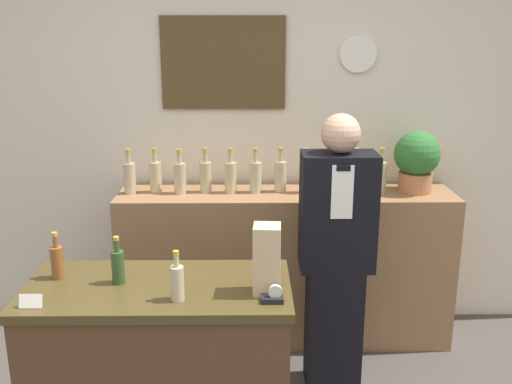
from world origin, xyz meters
TOP-DOWN VIEW (x-y plane):
  - back_wall at (-0.00, 2.00)m, footprint 5.20×0.09m
  - back_shelf at (0.23, 1.71)m, footprint 2.10×0.46m
  - display_counter at (-0.40, 0.53)m, footprint 1.15×0.55m
  - shopkeeper at (0.47, 1.16)m, footprint 0.40×0.25m
  - potted_plant at (1.03, 1.71)m, footprint 0.28×0.28m
  - paper_bag at (0.07, 0.46)m, footprint 0.12×0.12m
  - tape_dispenser at (0.09, 0.37)m, footprint 0.09×0.06m
  - price_card_left at (-0.87, 0.33)m, footprint 0.09×0.02m
  - counter_bottle_0 at (-0.85, 0.61)m, footprint 0.06×0.06m
  - counter_bottle_1 at (-0.57, 0.56)m, footprint 0.06×0.06m
  - counter_bottle_2 at (-0.30, 0.39)m, footprint 0.06×0.06m
  - shelf_bottle_0 at (-0.74, 1.69)m, footprint 0.07×0.07m
  - shelf_bottle_1 at (-0.59, 1.72)m, footprint 0.07×0.07m
  - shelf_bottle_2 at (-0.43, 1.69)m, footprint 0.07×0.07m
  - shelf_bottle_3 at (-0.28, 1.72)m, footprint 0.07×0.07m
  - shelf_bottle_4 at (-0.12, 1.71)m, footprint 0.07×0.07m
  - shelf_bottle_5 at (0.04, 1.71)m, footprint 0.07×0.07m
  - shelf_bottle_6 at (0.19, 1.73)m, footprint 0.07×0.07m
  - shelf_bottle_7 at (0.35, 1.70)m, footprint 0.07×0.07m
  - shelf_bottle_8 at (0.50, 1.69)m, footprint 0.07×0.07m
  - shelf_bottle_9 at (0.66, 1.70)m, footprint 0.07×0.07m
  - shelf_bottle_10 at (0.81, 1.71)m, footprint 0.07×0.07m

SIDE VIEW (x-z plane):
  - display_counter at x=-0.40m, z-range 0.00..0.91m
  - back_shelf at x=0.23m, z-range 0.00..0.99m
  - shopkeeper at x=0.47m, z-range 0.00..1.56m
  - tape_dispenser at x=0.09m, z-range 0.90..0.97m
  - price_card_left at x=-0.87m, z-range 0.91..0.97m
  - counter_bottle_0 at x=-0.85m, z-range 0.88..1.10m
  - counter_bottle_1 at x=-0.57m, z-range 0.88..1.10m
  - counter_bottle_2 at x=-0.30m, z-range 0.88..1.10m
  - paper_bag at x=0.07m, z-range 0.91..1.21m
  - shelf_bottle_0 at x=-0.74m, z-range 0.96..1.24m
  - shelf_bottle_1 at x=-0.59m, z-range 0.96..1.24m
  - shelf_bottle_2 at x=-0.43m, z-range 0.96..1.24m
  - shelf_bottle_3 at x=-0.28m, z-range 0.96..1.24m
  - shelf_bottle_4 at x=-0.12m, z-range 0.96..1.24m
  - shelf_bottle_5 at x=0.04m, z-range 0.96..1.24m
  - shelf_bottle_6 at x=0.19m, z-range 0.96..1.24m
  - shelf_bottle_7 at x=0.35m, z-range 0.96..1.24m
  - shelf_bottle_8 at x=0.50m, z-range 0.96..1.24m
  - shelf_bottle_9 at x=0.66m, z-range 0.96..1.24m
  - shelf_bottle_10 at x=0.81m, z-range 0.96..1.24m
  - potted_plant at x=1.03m, z-range 1.01..1.39m
  - back_wall at x=0.00m, z-range 0.01..2.71m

